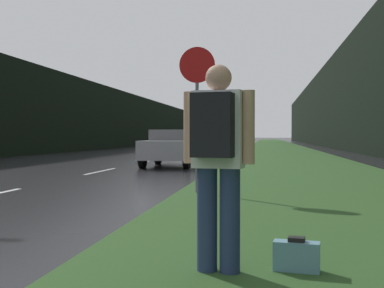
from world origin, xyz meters
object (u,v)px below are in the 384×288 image
Objects in this scene: stop_sign at (197,102)px; suitcase at (297,257)px; hitchhiker_with_backpack at (217,154)px; car_passing_far at (224,141)px; car_passing_near at (171,147)px.

stop_sign reaches higher than suitcase.
hitchhiker_with_backpack is (1.02, -5.86, -0.88)m from stop_sign.
hitchhiker_with_backpack is 4.38× the size of suitcase.
car_passing_near is at bearing 90.00° from car_passing_far.
car_passing_near is (-2.30, 8.79, -1.18)m from stop_sign.
stop_sign is 7.35× the size of suitcase.
suitcase is at bearing 21.11° from hitchhiker_with_backpack.
suitcase is 15.04m from car_passing_near.
stop_sign is at bearing 94.03° from car_passing_far.
hitchhiker_with_backpack reaches higher than car_passing_far.
car_passing_far is at bearing -90.00° from car_passing_near.
car_passing_near is (-4.01, 14.49, 0.61)m from suitcase.
stop_sign reaches higher than car_passing_near.
hitchhiker_with_backpack is 15.02m from car_passing_near.
car_passing_far is at bearing 103.17° from hitchhiker_with_backpack.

